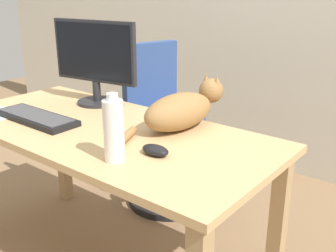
{
  "coord_description": "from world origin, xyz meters",
  "views": [
    {
      "loc": [
        1.23,
        -1.1,
        1.28
      ],
      "look_at": [
        0.31,
        0.05,
        0.76
      ],
      "focal_mm": 43.44,
      "sensor_mm": 36.0,
      "label": 1
    }
  ],
  "objects_px": {
    "office_chair": "(163,135)",
    "water_bottle": "(114,130)",
    "keyboard": "(36,117)",
    "computer_mouse": "(155,150)",
    "cat": "(182,109)",
    "monitor": "(95,59)"
  },
  "relations": [
    {
      "from": "office_chair",
      "to": "water_bottle",
      "type": "distance_m",
      "value": 1.08
    },
    {
      "from": "office_chair",
      "to": "water_bottle",
      "type": "height_order",
      "value": "office_chair"
    },
    {
      "from": "keyboard",
      "to": "computer_mouse",
      "type": "height_order",
      "value": "computer_mouse"
    },
    {
      "from": "water_bottle",
      "to": "office_chair",
      "type": "bearing_deg",
      "value": 119.69
    },
    {
      "from": "keyboard",
      "to": "cat",
      "type": "height_order",
      "value": "cat"
    },
    {
      "from": "keyboard",
      "to": "water_bottle",
      "type": "xyz_separation_m",
      "value": [
        0.59,
        -0.09,
        0.1
      ]
    },
    {
      "from": "monitor",
      "to": "water_bottle",
      "type": "distance_m",
      "value": 0.74
    },
    {
      "from": "computer_mouse",
      "to": "water_bottle",
      "type": "distance_m",
      "value": 0.17
    },
    {
      "from": "office_chair",
      "to": "keyboard",
      "type": "xyz_separation_m",
      "value": [
        -0.09,
        -0.78,
        0.3
      ]
    },
    {
      "from": "office_chair",
      "to": "computer_mouse",
      "type": "height_order",
      "value": "office_chair"
    },
    {
      "from": "monitor",
      "to": "keyboard",
      "type": "distance_m",
      "value": 0.41
    },
    {
      "from": "monitor",
      "to": "cat",
      "type": "height_order",
      "value": "monitor"
    },
    {
      "from": "cat",
      "to": "monitor",
      "type": "bearing_deg",
      "value": 177.75
    },
    {
      "from": "cat",
      "to": "computer_mouse",
      "type": "xyz_separation_m",
      "value": [
        0.1,
        -0.3,
        -0.06
      ]
    },
    {
      "from": "keyboard",
      "to": "cat",
      "type": "bearing_deg",
      "value": 30.49
    },
    {
      "from": "cat",
      "to": "water_bottle",
      "type": "height_order",
      "value": "water_bottle"
    },
    {
      "from": "computer_mouse",
      "to": "office_chair",
      "type": "bearing_deg",
      "value": 127.53
    },
    {
      "from": "computer_mouse",
      "to": "keyboard",
      "type": "bearing_deg",
      "value": -176.9
    },
    {
      "from": "monitor",
      "to": "computer_mouse",
      "type": "height_order",
      "value": "monitor"
    },
    {
      "from": "keyboard",
      "to": "water_bottle",
      "type": "relative_size",
      "value": 1.83
    },
    {
      "from": "monitor",
      "to": "cat",
      "type": "bearing_deg",
      "value": -2.25
    },
    {
      "from": "office_chair",
      "to": "keyboard",
      "type": "relative_size",
      "value": 2.18
    }
  ]
}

